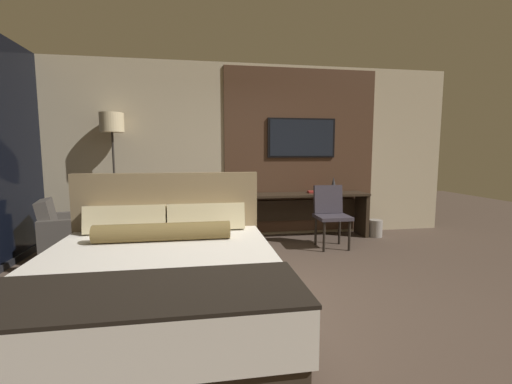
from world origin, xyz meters
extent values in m
plane|color=#4C3D33|center=(0.00, 0.00, 0.00)|extent=(16.00, 16.00, 0.00)
cube|color=#BCAD8E|center=(0.00, 2.60, 1.40)|extent=(7.20, 0.06, 2.80)
cube|color=#4C3323|center=(1.01, 2.56, 1.40)|extent=(2.55, 0.03, 2.70)
cube|color=#33281E|center=(-1.02, -0.31, 0.11)|extent=(1.86, 2.05, 0.22)
cube|color=silver|center=(-1.02, -0.31, 0.39)|extent=(1.92, 2.11, 0.34)
cube|color=black|center=(-1.02, -0.99, 0.58)|extent=(1.94, 0.74, 0.02)
cube|color=#7F6B4C|center=(-1.02, 0.79, 0.58)|extent=(1.95, 0.08, 1.17)
cube|color=beige|center=(-1.43, 0.65, 0.70)|extent=(0.80, 0.23, 0.31)
cube|color=beige|center=(-0.61, 0.65, 0.70)|extent=(0.80, 0.23, 0.31)
cylinder|color=brown|center=(-1.02, 0.23, 0.65)|extent=(1.25, 0.17, 0.17)
cube|color=#2D2319|center=(1.01, 2.29, 0.71)|extent=(2.05, 0.48, 0.03)
cube|color=#2D2319|center=(0.01, 2.29, 0.35)|extent=(0.06, 0.43, 0.69)
cube|color=#2D2319|center=(2.01, 2.29, 0.35)|extent=(0.06, 0.43, 0.69)
cube|color=#2D2319|center=(1.01, 2.51, 0.41)|extent=(1.93, 0.02, 0.35)
cube|color=black|center=(1.01, 2.52, 1.62)|extent=(1.14, 0.04, 0.64)
cube|color=black|center=(1.01, 2.50, 1.62)|extent=(1.08, 0.01, 0.59)
cube|color=#38333D|center=(1.22, 1.62, 0.46)|extent=(0.47, 0.45, 0.05)
cube|color=#38333D|center=(1.22, 1.81, 0.69)|extent=(0.43, 0.11, 0.42)
cylinder|color=black|center=(1.03, 1.45, 0.22)|extent=(0.04, 0.04, 0.43)
cylinder|color=black|center=(1.40, 1.44, 0.22)|extent=(0.04, 0.04, 0.43)
cylinder|color=black|center=(1.03, 1.80, 0.22)|extent=(0.04, 0.04, 0.43)
cylinder|color=black|center=(1.40, 1.80, 0.22)|extent=(0.04, 0.04, 0.43)
cube|color=#47423D|center=(-2.36, 1.78, 0.21)|extent=(0.78, 0.66, 0.42)
cube|color=#47423D|center=(-2.63, 1.72, 0.60)|extent=(0.32, 0.55, 0.38)
cube|color=#47423D|center=(-2.29, 1.48, 0.28)|extent=(0.68, 0.26, 0.56)
cube|color=#47423D|center=(-2.44, 2.08, 0.28)|extent=(0.68, 0.26, 0.56)
cylinder|color=#282623|center=(-1.92, 2.34, 0.01)|extent=(0.28, 0.28, 0.03)
cylinder|color=#332D28|center=(-1.92, 2.34, 0.86)|extent=(0.03, 0.03, 1.72)
cylinder|color=beige|center=(-1.92, 2.34, 1.82)|extent=(0.34, 0.34, 0.28)
cone|color=#333338|center=(1.49, 2.29, 0.86)|extent=(0.13, 0.13, 0.27)
cube|color=maroon|center=(1.20, 2.35, 0.74)|extent=(0.23, 0.17, 0.03)
cylinder|color=gray|center=(2.18, 2.14, 0.14)|extent=(0.22, 0.22, 0.28)
camera|label=1|loc=(-0.68, -3.00, 1.39)|focal=24.00mm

